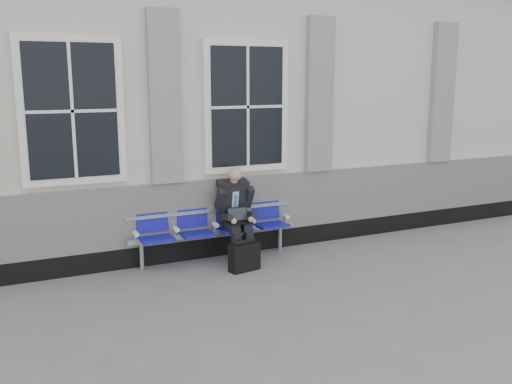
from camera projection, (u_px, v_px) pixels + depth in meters
name	position (u px, v px, depth m)	size (l,w,h in m)	color
ground	(267.00, 285.00, 7.49)	(70.00, 70.00, 0.00)	slate
station_building	(181.00, 103.00, 10.13)	(14.40, 4.40, 4.49)	beige
bench	(214.00, 223.00, 8.46)	(2.60, 0.47, 0.91)	#9EA0A3
businessman	(235.00, 210.00, 8.42)	(0.56, 0.75, 1.39)	black
briefcase	(244.00, 256.00, 8.02)	(0.46, 0.26, 0.45)	black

